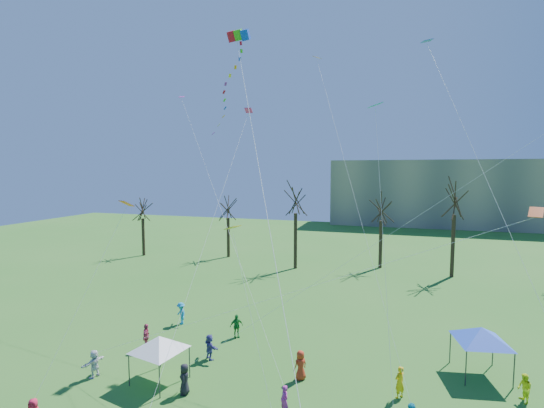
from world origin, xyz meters
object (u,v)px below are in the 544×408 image
(big_box_kite, at_px, (231,90))
(canopy_tent_white, at_px, (159,343))
(distant_building, at_px, (467,193))
(canopy_tent_blue, at_px, (481,335))

(big_box_kite, distance_m, canopy_tent_white, 16.13)
(canopy_tent_white, bearing_deg, distant_building, 68.33)
(canopy_tent_white, distance_m, canopy_tent_blue, 19.62)
(distant_building, xyz_separation_m, canopy_tent_white, (-30.19, -75.99, -5.10))
(canopy_tent_white, bearing_deg, canopy_tent_blue, 19.13)
(distant_building, relative_size, canopy_tent_blue, 14.93)
(distant_building, distance_m, canopy_tent_blue, 70.70)
(canopy_tent_blue, bearing_deg, canopy_tent_white, -160.87)
(distant_building, distance_m, canopy_tent_white, 81.92)
(distant_building, bearing_deg, canopy_tent_white, -111.67)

